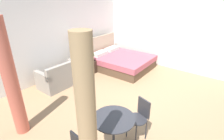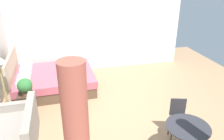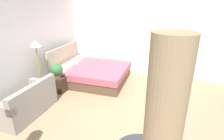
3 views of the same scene
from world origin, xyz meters
name	(u,v)px [view 1 (image 1 of 3)]	position (x,y,z in m)	size (l,w,h in m)	color
ground_plane	(133,97)	(0.00, 0.00, -0.01)	(8.68, 8.87, 0.02)	#9E7A56
wall_back	(63,34)	(0.00, 2.94, 1.42)	(8.68, 0.12, 2.84)	silver
wall_right	(176,32)	(2.84, 0.00, 1.42)	(0.12, 5.87, 2.84)	silver
bed	(120,61)	(1.56, 1.59, 0.28)	(1.94, 2.27, 1.14)	brown
couch	(63,76)	(-0.75, 2.19, 0.29)	(1.44, 0.77, 0.81)	gray
nightstand	(92,66)	(0.54, 2.17, 0.23)	(0.44, 0.39, 0.46)	#38281E
potted_plant	(89,55)	(0.44, 2.14, 0.71)	(0.35, 0.35, 0.44)	brown
floor_lamp	(75,38)	(0.17, 2.51, 1.32)	(0.29, 0.29, 1.59)	#99844C
balcony_table	(114,128)	(-1.80, -0.70, 0.53)	(0.74, 0.74, 0.76)	#2D2D33
cafe_chair_near_couch	(140,115)	(-1.19, -0.88, 0.53)	(0.48, 0.48, 0.86)	#2D2D33
curtain_left	(87,130)	(-2.59, -0.91, 1.19)	(0.23, 0.23, 2.38)	tan
curtain_right	(11,81)	(-2.59, 1.15, 1.19)	(0.26, 0.26, 2.38)	#C15B47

